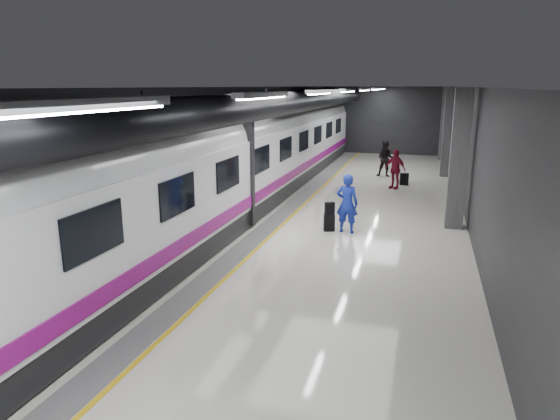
% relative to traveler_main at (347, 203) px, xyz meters
% --- Properties ---
extents(ground, '(40.00, 40.00, 0.00)m').
position_rel_traveler_main_xyz_m(ground, '(-1.24, -0.40, -0.95)').
color(ground, beige).
rests_on(ground, ground).
extents(platform_hall, '(10.02, 40.02, 4.51)m').
position_rel_traveler_main_xyz_m(platform_hall, '(-1.53, 0.56, 2.59)').
color(platform_hall, black).
rests_on(platform_hall, ground).
extents(train, '(3.05, 38.00, 4.05)m').
position_rel_traveler_main_xyz_m(train, '(-4.49, -0.40, 1.12)').
color(train, black).
rests_on(train, ground).
extents(traveler_main, '(0.72, 0.50, 1.89)m').
position_rel_traveler_main_xyz_m(traveler_main, '(0.00, 0.00, 0.00)').
color(traveler_main, '#211CD3').
rests_on(traveler_main, ground).
extents(suitcase_main, '(0.39, 0.32, 0.56)m').
position_rel_traveler_main_xyz_m(suitcase_main, '(-0.56, 0.01, -0.67)').
color(suitcase_main, black).
rests_on(suitcase_main, ground).
extents(shoulder_bag, '(0.33, 0.30, 0.39)m').
position_rel_traveler_main_xyz_m(shoulder_bag, '(-0.55, -0.00, -0.19)').
color(shoulder_bag, black).
rests_on(shoulder_bag, suitcase_main).
extents(traveler_far_a, '(0.90, 0.70, 1.85)m').
position_rel_traveler_main_xyz_m(traveler_far_a, '(0.32, 10.59, -0.02)').
color(traveler_far_a, black).
rests_on(traveler_far_a, ground).
extents(traveler_far_b, '(1.13, 0.89, 1.79)m').
position_rel_traveler_main_xyz_m(traveler_far_b, '(0.99, 7.59, -0.05)').
color(traveler_far_b, '#9C163C').
rests_on(traveler_far_b, ground).
extents(suitcase_far, '(0.42, 0.32, 0.56)m').
position_rel_traveler_main_xyz_m(suitcase_far, '(1.38, 8.59, -0.66)').
color(suitcase_far, black).
rests_on(suitcase_far, ground).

